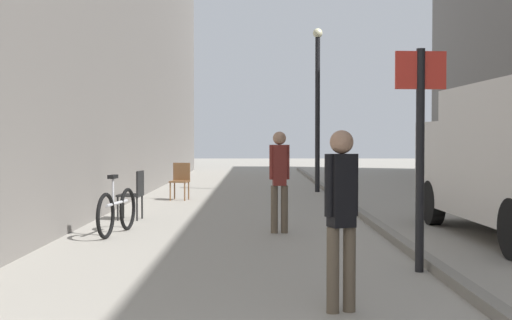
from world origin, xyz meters
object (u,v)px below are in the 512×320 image
object	(u,v)px
bicycle_leaning	(119,211)
cafe_chair_by_doorway	(182,178)
lamp_post	(320,99)
street_sign_post	(422,140)
pedestrian_main_foreground	(281,175)
pedestrian_mid_block	(343,207)
cafe_chair_near_window	(136,191)

from	to	relation	value
bicycle_leaning	cafe_chair_by_doorway	bearing A→B (deg)	95.15
lamp_post	street_sign_post	bearing A→B (deg)	-89.45
pedestrian_main_foreground	pedestrian_mid_block	xyz separation A→B (m)	(0.38, -5.23, -0.02)
cafe_chair_near_window	lamp_post	bearing A→B (deg)	-25.22
street_sign_post	bicycle_leaning	distance (m)	5.37
pedestrian_main_foreground	cafe_chair_by_doorway	size ratio (longest dim) A/B	1.78
lamp_post	cafe_chair_by_doorway	world-z (taller)	lamp_post
pedestrian_mid_block	street_sign_post	bearing A→B (deg)	39.23
pedestrian_mid_block	cafe_chair_near_window	world-z (taller)	pedestrian_mid_block
pedestrian_mid_block	street_sign_post	size ratio (longest dim) A/B	0.63
pedestrian_mid_block	cafe_chair_by_doorway	bearing A→B (deg)	83.58
pedestrian_mid_block	street_sign_post	xyz separation A→B (m)	(1.15, 1.89, 0.60)
lamp_post	bicycle_leaning	world-z (taller)	lamp_post
pedestrian_main_foreground	cafe_chair_by_doorway	bearing A→B (deg)	-73.82
lamp_post	bicycle_leaning	xyz separation A→B (m)	(-4.05, -9.02, -2.34)
pedestrian_main_foreground	pedestrian_mid_block	world-z (taller)	pedestrian_main_foreground
pedestrian_main_foreground	street_sign_post	bearing A→B (deg)	110.46
pedestrian_mid_block	bicycle_leaning	world-z (taller)	pedestrian_mid_block
cafe_chair_by_doorway	lamp_post	bearing A→B (deg)	-135.09
pedestrian_mid_block	lamp_post	bearing A→B (deg)	66.24
pedestrian_mid_block	cafe_chair_by_doorway	size ratio (longest dim) A/B	1.74
pedestrian_main_foreground	pedestrian_mid_block	bearing A→B (deg)	90.04
lamp_post	cafe_chair_by_doorway	distance (m)	5.04
pedestrian_mid_block	lamp_post	xyz separation A→B (m)	(1.03, 14.10, 1.78)
street_sign_post	cafe_chair_near_window	bearing A→B (deg)	-55.20
pedestrian_main_foreground	cafe_chair_near_window	xyz separation A→B (m)	(-2.72, 1.90, -0.42)
pedestrian_mid_block	cafe_chair_by_doorway	distance (m)	11.80
pedestrian_mid_block	bicycle_leaning	xyz separation A→B (m)	(-3.02, 5.08, -0.56)
pedestrian_main_foreground	cafe_chair_near_window	world-z (taller)	pedestrian_main_foreground
pedestrian_main_foreground	cafe_chair_by_doorway	xyz separation A→B (m)	(-2.31, 6.25, -0.42)
pedestrian_main_foreground	pedestrian_mid_block	distance (m)	5.24
pedestrian_main_foreground	street_sign_post	distance (m)	3.71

